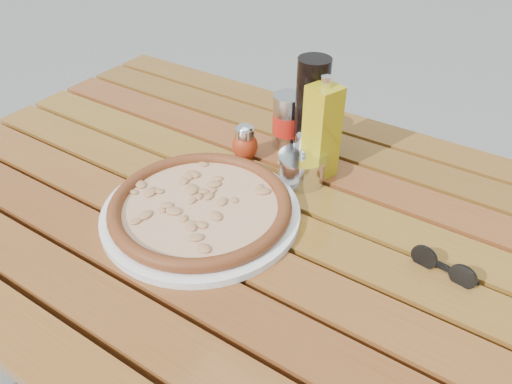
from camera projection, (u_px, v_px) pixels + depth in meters
The scene contains 10 objects.
table at pixel (250, 241), 0.97m from camera, with size 1.40×0.90×0.75m.
plate at pixel (201, 213), 0.90m from camera, with size 0.36×0.36×0.01m, color white.
pizza at pixel (200, 206), 0.90m from camera, with size 0.40×0.40×0.03m.
pepper_shaker at pixel (245, 143), 1.04m from camera, with size 0.06×0.06×0.08m.
oregano_shaker at pixel (304, 150), 1.02m from camera, with size 0.06×0.06×0.08m.
dark_bottle at pixel (311, 111), 1.00m from camera, with size 0.07×0.07×0.22m, color black.
soda_can at pixel (288, 121), 1.07m from camera, with size 0.09×0.09×0.12m.
olive_oil_cruet at pixel (322, 131), 0.96m from camera, with size 0.07×0.07×0.21m.
parmesan_tin at pixel (302, 168), 0.98m from camera, with size 0.11×0.11×0.07m.
sunglasses at pixel (443, 267), 0.78m from camera, with size 0.11×0.03×0.04m.
Camera 1 is at (0.40, -0.59, 1.33)m, focal length 35.00 mm.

